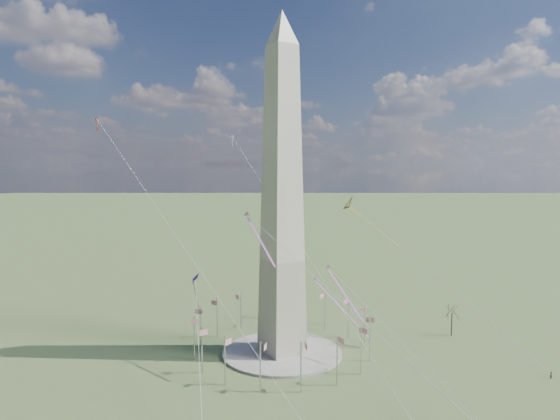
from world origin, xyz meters
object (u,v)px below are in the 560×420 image
washington_monument (282,195)px  kite_delta_black (351,207)px  tree_near (452,312)px  person_east (551,375)px

washington_monument → kite_delta_black: 43.33m
kite_delta_black → tree_near: bearing=86.7°
washington_monument → tree_near: washington_monument is taller
tree_near → person_east: tree_near is taller
washington_monument → tree_near: size_ratio=8.72×
washington_monument → person_east: (50.79, -53.57, -47.00)m
kite_delta_black → washington_monument: bearing=-8.7°
tree_near → kite_delta_black: bearing=116.5°
person_east → tree_near: bearing=-100.1°
washington_monument → person_east: size_ratio=52.29×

